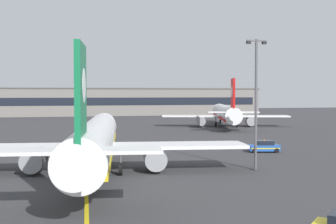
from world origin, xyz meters
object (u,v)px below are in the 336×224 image
(service_car_nearest, at_px, (264,147))
(safety_cone_by_nose_gear, at_px, (103,149))
(airliner_foreground, at_px, (95,140))
(airliner_background, at_px, (226,113))
(apron_lamp_post, at_px, (256,102))

(service_car_nearest, height_order, safety_cone_by_nose_gear, service_car_nearest)
(airliner_foreground, bearing_deg, airliner_background, 58.14)
(airliner_foreground, relative_size, safety_cone_by_nose_gear, 75.41)
(airliner_foreground, distance_m, apron_lamp_post, 17.52)
(airliner_foreground, distance_m, safety_cone_by_nose_gear, 17.69)
(service_car_nearest, relative_size, safety_cone_by_nose_gear, 8.13)
(airliner_foreground, relative_size, airliner_background, 1.03)
(safety_cone_by_nose_gear, bearing_deg, service_car_nearest, -16.11)
(airliner_background, relative_size, safety_cone_by_nose_gear, 73.26)
(service_car_nearest, distance_m, safety_cone_by_nose_gear, 22.91)
(safety_cone_by_nose_gear, bearing_deg, airliner_foreground, -97.25)
(apron_lamp_post, xyz_separation_m, safety_cone_by_nose_gear, (-14.72, 19.57, -7.06))
(apron_lamp_post, relative_size, service_car_nearest, 3.13)
(apron_lamp_post, distance_m, safety_cone_by_nose_gear, 25.48)
(safety_cone_by_nose_gear, bearing_deg, airliner_background, 50.24)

